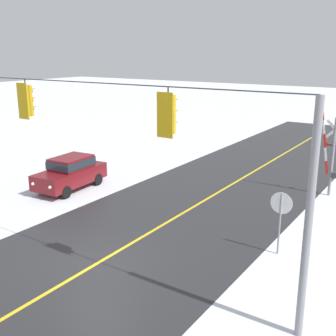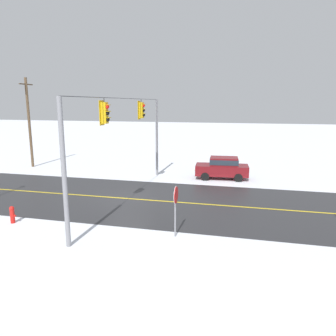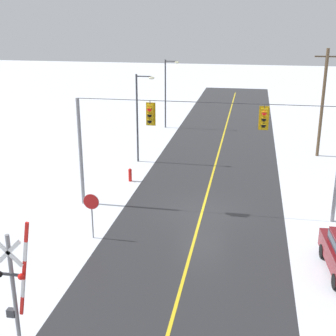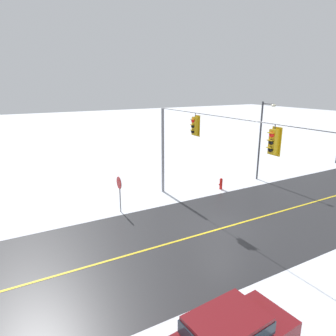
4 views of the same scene
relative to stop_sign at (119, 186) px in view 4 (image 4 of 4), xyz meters
name	(u,v)px [view 4 (image 4 of 4)]	position (x,y,z in m)	size (l,w,h in m)	color
ground_plane	(222,228)	(4.97, 4.18, -1.71)	(160.00, 160.00, 0.00)	silver
road_asphalt	(294,208)	(4.97, 10.18, -1.71)	(9.00, 80.00, 0.01)	#28282B
lane_centre_line	(294,208)	(4.97, 10.18, -1.70)	(0.14, 72.00, 0.01)	gold
signal_span	(226,158)	(5.00, 4.17, 2.38)	(14.20, 0.47, 6.22)	gray
stop_sign	(119,186)	(0.00, 0.00, 0.00)	(0.80, 0.09, 2.35)	gray
streetlamp_near	(262,134)	(-0.62, 12.66, 2.20)	(1.39, 0.28, 6.50)	#38383D
fire_hydrant	(221,183)	(-0.30, 8.33, -1.25)	(0.24, 0.31, 0.88)	red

